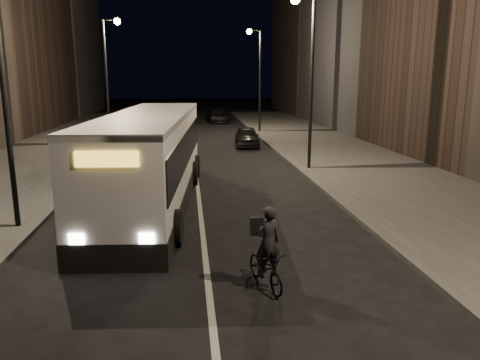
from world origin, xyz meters
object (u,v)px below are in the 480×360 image
object	(u,v)px
streetlight_left_near	(9,49)
streetlight_left_far	(110,64)
car_mid	(159,124)
car_far	(218,115)
cyclist_on_bicycle	(266,260)
streetlight_right_far	(257,67)
car_near	(247,137)
city_bus	(151,156)
streetlight_right_mid	(307,60)

from	to	relation	value
streetlight_left_near	streetlight_left_far	world-z (taller)	same
car_mid	car_far	xyz separation A→B (m)	(5.51, 7.74, 0.03)
cyclist_on_bicycle	car_mid	size ratio (longest dim) A/B	0.47
streetlight_left_far	car_mid	size ratio (longest dim) A/B	1.98
streetlight_left_far	streetlight_right_far	bearing A→B (deg)	29.36
car_near	streetlight_left_far	bearing A→B (deg)	174.96
city_bus	cyclist_on_bicycle	size ratio (longest dim) A/B	6.54
streetlight_left_far	car_near	size ratio (longest dim) A/B	2.13
car_near	car_mid	xyz separation A→B (m)	(-6.33, 9.11, 0.03)
streetlight_right_far	car_mid	distance (m)	9.48
streetlight_right_far	streetlight_left_far	world-z (taller)	same
streetlight_right_far	car_far	bearing A→B (deg)	105.05
streetlight_left_far	car_far	world-z (taller)	streetlight_left_far
streetlight_right_far	streetlight_left_near	world-z (taller)	same
streetlight_right_mid	streetlight_left_far	bearing A→B (deg)	136.84
car_near	car_mid	size ratio (longest dim) A/B	0.93
streetlight_right_mid	car_near	size ratio (longest dim) A/B	2.13
cyclist_on_bicycle	car_mid	world-z (taller)	cyclist_on_bicycle
car_near	streetlight_left_near	bearing A→B (deg)	-114.53
car_far	streetlight_right_far	bearing A→B (deg)	-78.27
streetlight_right_mid	car_far	distance (m)	26.01
car_near	car_far	bearing A→B (deg)	96.49
cyclist_on_bicycle	car_far	bearing A→B (deg)	71.98
cyclist_on_bicycle	car_near	xyz separation A→B (m)	(2.31, 21.37, 0.01)
streetlight_right_mid	streetlight_left_far	distance (m)	14.62
streetlight_right_mid	cyclist_on_bicycle	distance (m)	14.18
city_bus	car_near	size ratio (longest dim) A/B	3.29
car_near	cyclist_on_bicycle	bearing A→B (deg)	-92.46
car_near	streetlight_right_far	bearing A→B (deg)	80.51
city_bus	streetlight_right_mid	bearing A→B (deg)	42.35
streetlight_right_far	city_bus	size ratio (longest dim) A/B	0.65
streetlight_left_far	car_mid	distance (m)	9.41
car_mid	car_far	bearing A→B (deg)	-126.28
streetlight_right_far	streetlight_left_far	size ratio (longest dim) A/B	1.00
city_bus	cyclist_on_bicycle	world-z (taller)	city_bus
car_mid	streetlight_left_far	bearing A→B (deg)	70.56
car_mid	city_bus	bearing A→B (deg)	91.70
streetlight_left_far	cyclist_on_bicycle	bearing A→B (deg)	-73.78
city_bus	car_far	size ratio (longest dim) A/B	2.58
streetlight_right_mid	streetlight_right_far	world-z (taller)	same
city_bus	car_mid	xyz separation A→B (m)	(-1.01, 23.15, -1.14)
cyclist_on_bicycle	car_near	size ratio (longest dim) A/B	0.50
streetlight_right_far	cyclist_on_bicycle	xyz separation A→B (m)	(-4.05, -28.75, -4.72)
streetlight_right_mid	streetlight_right_far	xyz separation A→B (m)	(0.00, 16.00, 0.00)
car_near	car_far	distance (m)	16.86
streetlight_left_near	car_far	xyz separation A→B (m)	(8.12, 33.47, -4.65)
streetlight_left_near	car_near	bearing A→B (deg)	61.75
streetlight_right_far	city_bus	world-z (taller)	streetlight_right_far
streetlight_right_far	streetlight_left_near	xyz separation A→B (m)	(-10.66, -24.00, 0.00)
streetlight_right_far	streetlight_left_far	bearing A→B (deg)	-150.64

